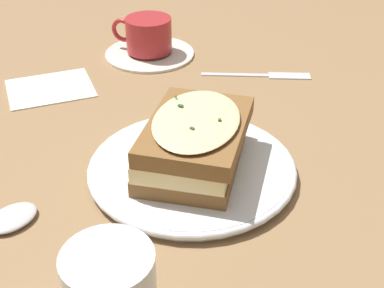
{
  "coord_description": "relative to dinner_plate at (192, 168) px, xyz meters",
  "views": [
    {
      "loc": [
        -0.13,
        -0.52,
        0.38
      ],
      "look_at": [
        0.01,
        -0.02,
        0.04
      ],
      "focal_mm": 50.0,
      "sensor_mm": 36.0,
      "label": 1
    }
  ],
  "objects": [
    {
      "name": "spoon",
      "position": [
        -0.21,
        -0.04,
        -0.0
      ],
      "size": [
        0.15,
        0.11,
        0.01
      ],
      "rotation": [
        0.0,
        0.0,
        5.34
      ],
      "color": "silver",
      "rests_on": "ground_plane"
    },
    {
      "name": "teacup_with_saucer",
      "position": [
        0.02,
        0.35,
        0.02
      ],
      "size": [
        0.15,
        0.15,
        0.07
      ],
      "rotation": [
        0.0,
        0.0,
        2.49
      ],
      "color": "silver",
      "rests_on": "ground_plane"
    },
    {
      "name": "sandwich",
      "position": [
        0.0,
        -0.0,
        0.04
      ],
      "size": [
        0.17,
        0.19,
        0.07
      ],
      "rotation": [
        0.0,
        0.0,
        1.09
      ],
      "color": "brown",
      "rests_on": "dinner_plate"
    },
    {
      "name": "dinner_plate",
      "position": [
        0.0,
        0.0,
        0.0
      ],
      "size": [
        0.25,
        0.25,
        0.01
      ],
      "color": "white",
      "rests_on": "ground_plane"
    },
    {
      "name": "fork",
      "position": [
        0.19,
        0.22,
        -0.01
      ],
      "size": [
        0.17,
        0.07,
        0.0
      ],
      "rotation": [
        0.0,
        0.0,
        4.4
      ],
      "color": "silver",
      "rests_on": "ground_plane"
    },
    {
      "name": "ground_plane",
      "position": [
        -0.01,
        0.02,
        -0.01
      ],
      "size": [
        2.4,
        2.4,
        0.0
      ],
      "primitive_type": "plane",
      "color": "olive"
    },
    {
      "name": "napkin",
      "position": [
        -0.15,
        0.27,
        -0.01
      ],
      "size": [
        0.14,
        0.12,
        0.0
      ],
      "primitive_type": "cube",
      "rotation": [
        0.0,
        0.0,
        0.1
      ],
      "color": "white",
      "rests_on": "ground_plane"
    }
  ]
}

